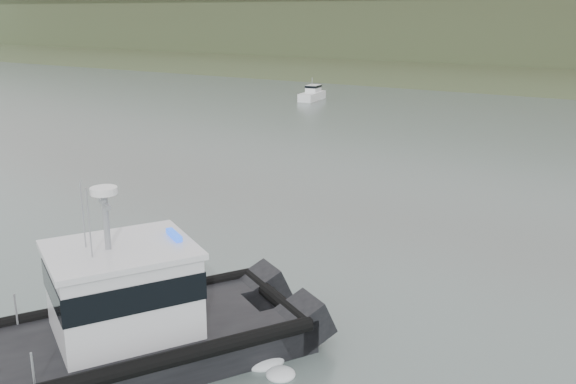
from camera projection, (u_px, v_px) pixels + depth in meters
name	position (u px, v px, depth m)	size (l,w,h in m)	color
ground	(194.00, 318.00, 23.24)	(400.00, 400.00, 0.00)	#495752
patrol_boat	(113.00, 323.00, 19.64)	(10.03, 13.00, 6.01)	black
motorboat	(312.00, 94.00, 80.08)	(2.49, 5.41, 2.87)	white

